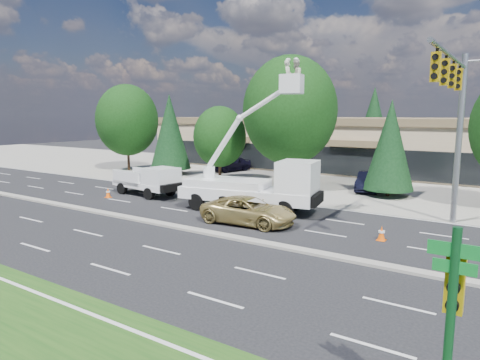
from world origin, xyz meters
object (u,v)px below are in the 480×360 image
Objects in this scene: street_sign_pole at (452,312)px; utility_pickup at (150,184)px; minivan at (249,211)px; signal_mast at (456,111)px; bucket_truck at (260,180)px.

utility_pickup is at bearing 146.86° from street_sign_pole.
minivan is at bearing 135.10° from street_sign_pole.
minivan is (-9.27, -4.24, -5.33)m from signal_mast.
signal_mast is 1.13× the size of bucket_truck.
bucket_truck is 3.21m from minivan.
bucket_truck is (-10.23, -1.42, -4.13)m from signal_mast.
street_sign_pole is 0.77× the size of minivan.
signal_mast is 11.51m from minivan.
street_sign_pole is 0.68× the size of utility_pickup.
street_sign_pole is at bearing -82.73° from signal_mast.
utility_pickup is at bearing 169.41° from bucket_truck.
signal_mast is 1.74× the size of utility_pickup.
street_sign_pole reaches higher than minivan.
bucket_truck reaches higher than signal_mast.
bucket_truck reaches higher than utility_pickup.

